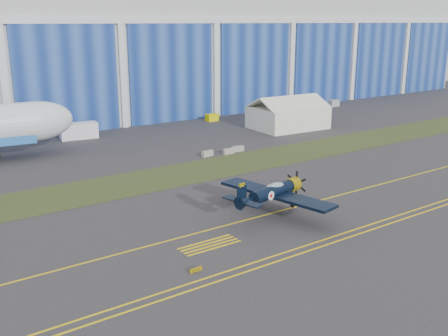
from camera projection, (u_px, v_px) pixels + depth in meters
ground at (293, 189)px, 65.92m from camera, size 260.00×260.00×0.00m
grass_median at (228, 165)px, 76.93m from camera, size 260.00×10.00×0.02m
hangar at (80, 46)px, 118.34m from camera, size 220.00×45.70×30.00m
taxiway_centreline at (321, 200)px, 61.98m from camera, size 200.00×0.20×0.02m
edge_line_near at (387, 224)px, 54.51m from camera, size 80.00×0.20×0.02m
edge_line_far at (380, 222)px, 55.29m from camera, size 80.00×0.20×0.02m
hold_short_ladder at (210, 245)px, 49.55m from camera, size 6.00×2.40×0.02m
guard_board_left at (196, 270)px, 44.22m from camera, size 1.20×0.15×0.35m
warbird at (272, 192)px, 56.12m from camera, size 14.11×16.01×4.16m
tent at (288, 112)px, 102.76m from camera, size 14.58×11.08×6.49m
shipping_container at (79, 131)px, 94.10m from camera, size 6.83×3.54×2.83m
tug at (212, 117)px, 110.99m from camera, size 2.57×1.62×1.49m
gse_box at (334, 103)px, 129.81m from camera, size 2.74×1.48×1.63m
barrier_a at (207, 154)px, 81.89m from camera, size 2.07×0.91×0.90m
barrier_b at (229, 151)px, 83.39m from camera, size 2.00×0.61×0.90m
barrier_c at (238, 149)px, 84.98m from camera, size 2.06×0.84×0.90m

